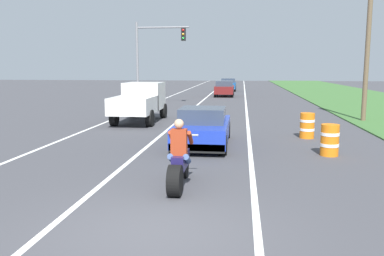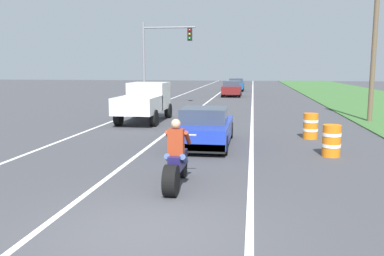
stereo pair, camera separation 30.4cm
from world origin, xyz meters
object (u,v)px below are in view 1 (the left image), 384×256
(pickup_truck_left_lane_white, at_px, (140,100))
(distant_car_far_ahead, at_px, (224,88))
(construction_barrel_mid, at_px, (307,125))
(distant_car_further_ahead, at_px, (228,84))
(sports_car_blue, at_px, (203,128))
(construction_barrel_nearest, at_px, (330,140))
(motorcycle_with_rider, at_px, (179,163))
(traffic_light_mast_near, at_px, (153,51))

(pickup_truck_left_lane_white, bearing_deg, distant_car_far_ahead, 79.68)
(construction_barrel_mid, bearing_deg, distant_car_further_ahead, 97.49)
(sports_car_blue, relative_size, pickup_truck_left_lane_white, 0.90)
(pickup_truck_left_lane_white, height_order, construction_barrel_nearest, pickup_truck_left_lane_white)
(construction_barrel_mid, distance_m, distant_car_far_ahead, 23.42)
(distant_car_far_ahead, bearing_deg, pickup_truck_left_lane_white, -100.32)
(construction_barrel_mid, height_order, distant_car_further_ahead, distant_car_further_ahead)
(motorcycle_with_rider, bearing_deg, construction_barrel_mid, 61.35)
(sports_car_blue, relative_size, construction_barrel_nearest, 4.30)
(construction_barrel_nearest, bearing_deg, motorcycle_with_rider, -135.82)
(construction_barrel_nearest, xyz_separation_m, construction_barrel_mid, (-0.21, 3.22, 0.00))
(traffic_light_mast_near, distance_m, construction_barrel_mid, 16.14)
(motorcycle_with_rider, bearing_deg, distant_car_further_ahead, 90.35)
(sports_car_blue, height_order, construction_barrel_nearest, sports_car_blue)
(construction_barrel_nearest, distance_m, distant_car_further_ahead, 35.58)
(distant_car_far_ahead, distance_m, distant_car_further_ahead, 9.06)
(motorcycle_with_rider, distance_m, distant_car_far_ahead, 30.32)
(distant_car_far_ahead, bearing_deg, distant_car_further_ahead, 89.64)
(sports_car_blue, xyz_separation_m, pickup_truck_left_lane_white, (-3.81, 5.94, 0.48))
(traffic_light_mast_near, relative_size, distant_car_far_ahead, 1.50)
(motorcycle_with_rider, xyz_separation_m, construction_barrel_mid, (3.98, 7.29, -0.09))
(pickup_truck_left_lane_white, bearing_deg, motorcycle_with_rider, -71.46)
(motorcycle_with_rider, relative_size, traffic_light_mast_near, 0.37)
(construction_barrel_nearest, xyz_separation_m, distant_car_far_ahead, (-4.48, 26.25, 0.27))
(pickup_truck_left_lane_white, bearing_deg, sports_car_blue, -57.34)
(traffic_light_mast_near, relative_size, distant_car_further_ahead, 1.50)
(motorcycle_with_rider, bearing_deg, sports_car_blue, 89.60)
(pickup_truck_left_lane_white, xyz_separation_m, construction_barrel_mid, (7.75, -3.95, -0.60))
(distant_car_further_ahead, bearing_deg, distant_car_far_ahead, -90.36)
(pickup_truck_left_lane_white, xyz_separation_m, distant_car_further_ahead, (3.53, 28.14, -0.33))
(traffic_light_mast_near, xyz_separation_m, construction_barrel_nearest, (9.25, -16.14, -3.44))
(construction_barrel_nearest, relative_size, distant_car_further_ahead, 0.25)
(motorcycle_with_rider, xyz_separation_m, distant_car_further_ahead, (-0.24, 39.37, 0.18))
(pickup_truck_left_lane_white, bearing_deg, traffic_light_mast_near, 98.19)
(distant_car_further_ahead, bearing_deg, motorcycle_with_rider, -89.65)
(motorcycle_with_rider, distance_m, sports_car_blue, 5.30)
(traffic_light_mast_near, height_order, distant_car_far_ahead, traffic_light_mast_near)
(sports_car_blue, height_order, distant_car_further_ahead, distant_car_further_ahead)
(construction_barrel_mid, bearing_deg, sports_car_blue, -153.28)
(pickup_truck_left_lane_white, height_order, distant_car_further_ahead, pickup_truck_left_lane_white)
(motorcycle_with_rider, distance_m, traffic_light_mast_near, 21.10)
(construction_barrel_nearest, bearing_deg, distant_car_far_ahead, 99.69)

